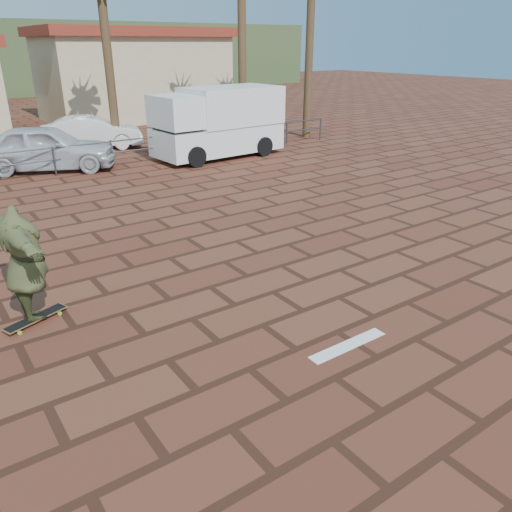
{
  "coord_description": "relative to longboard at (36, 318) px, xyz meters",
  "views": [
    {
      "loc": [
        -4.08,
        -5.58,
        4.16
      ],
      "look_at": [
        0.46,
        0.85,
        0.8
      ],
      "focal_mm": 35.0,
      "sensor_mm": 36.0,
      "label": 1
    }
  ],
  "objects": [
    {
      "name": "ground",
      "position": [
        2.95,
        -2.18,
        -0.08
      ],
      "size": [
        120.0,
        120.0,
        0.0
      ],
      "primitive_type": "plane",
      "color": "brown",
      "rests_on": "ground"
    },
    {
      "name": "car_silver",
      "position": [
        2.97,
        10.82,
        0.71
      ],
      "size": [
        5.04,
        3.68,
        1.6
      ],
      "primitive_type": "imported",
      "rotation": [
        0.0,
        0.0,
        1.14
      ],
      "color": "silver",
      "rests_on": "ground"
    },
    {
      "name": "campervan",
      "position": [
        9.15,
        9.32,
        1.3
      ],
      "size": [
        5.19,
        2.48,
        2.63
      ],
      "rotation": [
        0.0,
        0.0,
        0.06
      ],
      "color": "white",
      "rests_on": "ground"
    },
    {
      "name": "paint_stripe",
      "position": [
        3.65,
        -3.38,
        -0.08
      ],
      "size": [
        1.4,
        0.22,
        0.01
      ],
      "primitive_type": "cube",
      "color": "white",
      "rests_on": "ground"
    },
    {
      "name": "street_sign",
      "position": [
        12.34,
        9.82,
        1.59
      ],
      "size": [
        0.48,
        0.16,
        2.39
      ],
      "rotation": [
        0.0,
        0.0,
        -0.24
      ],
      "color": "gray",
      "rests_on": "ground"
    },
    {
      "name": "car_white",
      "position": [
        5.56,
        13.82,
        0.6
      ],
      "size": [
        4.39,
        2.64,
        1.37
      ],
      "primitive_type": "imported",
      "rotation": [
        0.0,
        0.0,
        1.26
      ],
      "color": "white",
      "rests_on": "ground"
    },
    {
      "name": "longboard",
      "position": [
        0.0,
        0.0,
        0.0
      ],
      "size": [
        1.06,
        0.59,
        0.1
      ],
      "rotation": [
        0.0,
        0.0,
        0.36
      ],
      "color": "olive",
      "rests_on": "ground"
    },
    {
      "name": "building_east",
      "position": [
        10.95,
        21.82,
        2.45
      ],
      "size": [
        10.6,
        6.6,
        5.0
      ],
      "color": "beige",
      "rests_on": "ground"
    },
    {
      "name": "guardrail",
      "position": [
        2.95,
        9.82,
        0.6
      ],
      "size": [
        24.06,
        0.06,
        1.0
      ],
      "color": "#47494F",
      "rests_on": "ground"
    },
    {
      "name": "skateboarder",
      "position": [
        -0.0,
        0.0,
        0.96
      ],
      "size": [
        0.79,
        2.36,
        1.88
      ],
      "primitive_type": "imported",
      "rotation": [
        0.0,
        0.0,
        1.64
      ],
      "color": "#434827",
      "rests_on": "longboard"
    }
  ]
}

